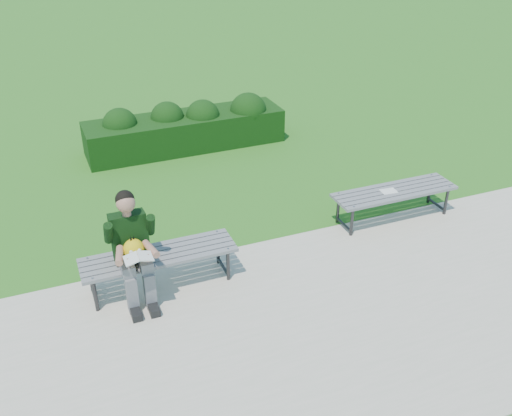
# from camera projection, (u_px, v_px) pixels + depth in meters

# --- Properties ---
(ground) EXTENTS (80.00, 80.00, 0.00)m
(ground) POSITION_uv_depth(u_px,v_px,m) (258.00, 244.00, 7.64)
(ground) COLOR #1C7818
(ground) RESTS_ON ground
(walkway) EXTENTS (30.00, 3.50, 0.02)m
(walkway) POSITION_uv_depth(u_px,v_px,m) (318.00, 324.00, 6.22)
(walkway) COLOR #B7B19B
(walkway) RESTS_ON ground
(hedge) EXTENTS (3.58, 0.94, 0.91)m
(hedge) POSITION_uv_depth(u_px,v_px,m) (188.00, 127.00, 10.32)
(hedge) COLOR #1A4015
(hedge) RESTS_ON ground
(bench_left) EXTENTS (1.80, 0.50, 0.46)m
(bench_left) POSITION_uv_depth(u_px,v_px,m) (159.00, 258.00, 6.62)
(bench_left) COLOR gray
(bench_left) RESTS_ON walkway
(bench_right) EXTENTS (1.80, 0.50, 0.46)m
(bench_right) POSITION_uv_depth(u_px,v_px,m) (394.00, 194.00, 8.01)
(bench_right) COLOR gray
(bench_right) RESTS_ON walkway
(seated_boy) EXTENTS (0.56, 0.76, 1.31)m
(seated_boy) POSITION_uv_depth(u_px,v_px,m) (132.00, 245.00, 6.30)
(seated_boy) COLOR gray
(seated_boy) RESTS_ON walkway
(paper_sheet) EXTENTS (0.23, 0.18, 0.01)m
(paper_sheet) POSITION_uv_depth(u_px,v_px,m) (389.00, 191.00, 7.95)
(paper_sheet) COLOR white
(paper_sheet) RESTS_ON bench_right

